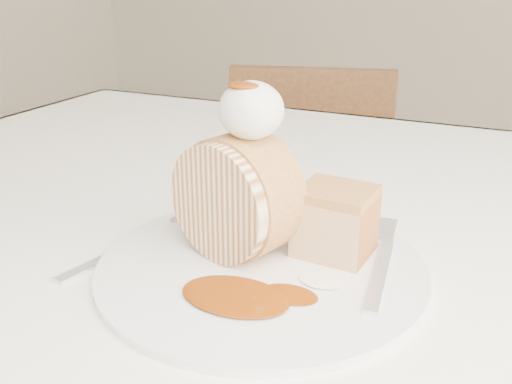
% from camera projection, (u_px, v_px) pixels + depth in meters
% --- Properties ---
extents(table, '(1.40, 0.90, 0.75)m').
position_uv_depth(table, '(334.00, 274.00, 0.70)').
color(table, white).
rests_on(table, ground).
extents(chair_far, '(0.46, 0.46, 0.80)m').
position_uv_depth(chair_far, '(311.00, 194.00, 1.49)').
color(chair_far, brown).
rests_on(chair_far, ground).
extents(plate, '(0.32, 0.32, 0.01)m').
position_uv_depth(plate, '(261.00, 267.00, 0.53)').
color(plate, white).
rests_on(plate, table).
extents(roulade_slice, '(0.13, 0.09, 0.11)m').
position_uv_depth(roulade_slice, '(236.00, 197.00, 0.52)').
color(roulade_slice, beige).
rests_on(roulade_slice, plate).
extents(cake_chunk, '(0.07, 0.07, 0.06)m').
position_uv_depth(cake_chunk, '(335.00, 225.00, 0.53)').
color(cake_chunk, '#C9814C').
rests_on(cake_chunk, plate).
extents(whipped_cream, '(0.06, 0.06, 0.05)m').
position_uv_depth(whipped_cream, '(251.00, 110.00, 0.50)').
color(whipped_cream, white).
rests_on(whipped_cream, roulade_slice).
extents(caramel_drizzle, '(0.03, 0.02, 0.01)m').
position_uv_depth(caramel_drizzle, '(244.00, 78.00, 0.48)').
color(caramel_drizzle, '#722C04').
rests_on(caramel_drizzle, whipped_cream).
extents(caramel_pool, '(0.10, 0.07, 0.00)m').
position_uv_depth(caramel_pool, '(235.00, 296.00, 0.47)').
color(caramel_pool, '#722C04').
rests_on(caramel_pool, plate).
extents(fork, '(0.04, 0.18, 0.00)m').
position_uv_depth(fork, '(380.00, 274.00, 0.50)').
color(fork, silver).
rests_on(fork, plate).
extents(spoon, '(0.06, 0.16, 0.00)m').
position_uv_depth(spoon, '(115.00, 254.00, 0.55)').
color(spoon, silver).
rests_on(spoon, table).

